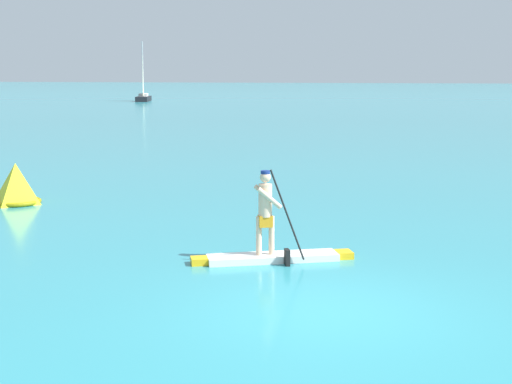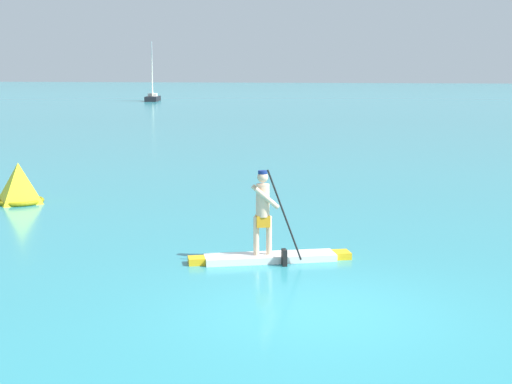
{
  "view_description": "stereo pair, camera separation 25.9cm",
  "coord_description": "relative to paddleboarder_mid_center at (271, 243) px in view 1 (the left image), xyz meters",
  "views": [
    {
      "loc": [
        1.26,
        -11.04,
        3.65
      ],
      "look_at": [
        -2.32,
        5.92,
        0.82
      ],
      "focal_mm": 52.15,
      "sensor_mm": 36.0,
      "label": 1
    },
    {
      "loc": [
        1.51,
        -10.98,
        3.65
      ],
      "look_at": [
        -2.32,
        5.92,
        0.82
      ],
      "focal_mm": 52.15,
      "sensor_mm": 36.0,
      "label": 2
    }
  ],
  "objects": [
    {
      "name": "sailboat_left_horizon",
      "position": [
        -29.65,
        72.58,
        0.53
      ],
      "size": [
        2.49,
        5.04,
        7.16
      ],
      "rotation": [
        0.0,
        0.0,
        1.8
      ],
      "color": "black",
      "rests_on": "ground"
    },
    {
      "name": "ground",
      "position": [
        1.34,
        -2.74,
        -0.37
      ],
      "size": [
        440.0,
        440.0,
        0.0
      ],
      "primitive_type": "plane",
      "color": "teal"
    },
    {
      "name": "race_marker_buoy",
      "position": [
        -8.1,
        4.75,
        0.13
      ],
      "size": [
        1.31,
        1.31,
        1.14
      ],
      "color": "yellow",
      "rests_on": "ground"
    },
    {
      "name": "paddleboarder_mid_center",
      "position": [
        0.0,
        0.0,
        0.0
      ],
      "size": [
        3.08,
        1.54,
        1.85
      ],
      "rotation": [
        0.0,
        0.0,
        0.39
      ],
      "color": "white",
      "rests_on": "ground"
    }
  ]
}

